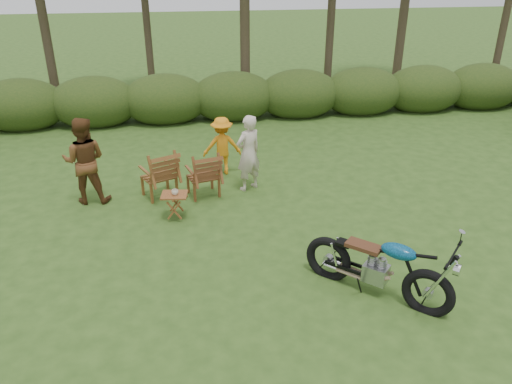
{
  "coord_description": "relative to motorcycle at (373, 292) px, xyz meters",
  "views": [
    {
      "loc": [
        -1.55,
        -5.52,
        4.5
      ],
      "look_at": [
        -0.41,
        1.88,
        0.9
      ],
      "focal_mm": 35.0,
      "sensor_mm": 36.0,
      "label": 1
    }
  ],
  "objects": [
    {
      "name": "ground",
      "position": [
        -1.06,
        -0.11,
        0.0
      ],
      "size": [
        80.0,
        80.0,
        0.0
      ],
      "primitive_type": "plane",
      "color": "#2B4717",
      "rests_on": "ground"
    },
    {
      "name": "motorcycle",
      "position": [
        0.0,
        0.0,
        0.0
      ],
      "size": [
        2.1,
        2.03,
        1.21
      ],
      "primitive_type": null,
      "rotation": [
        0.0,
        0.0,
        -0.75
      ],
      "color": "#0D78B5",
      "rests_on": "ground"
    },
    {
      "name": "lawn_chair_right",
      "position": [
        -2.27,
        3.66,
        0.0
      ],
      "size": [
        0.81,
        0.81,
        0.96
      ],
      "primitive_type": null,
      "rotation": [
        0.0,
        0.0,
        3.41
      ],
      "color": "brown",
      "rests_on": "ground"
    },
    {
      "name": "lawn_chair_left",
      "position": [
        -3.15,
        3.76,
        0.0
      ],
      "size": [
        0.92,
        0.92,
        1.01
      ],
      "primitive_type": null,
      "rotation": [
        0.0,
        0.0,
        3.58
      ],
      "color": "brown",
      "rests_on": "ground"
    },
    {
      "name": "side_table",
      "position": [
        -2.84,
        2.74,
        0.25
      ],
      "size": [
        0.54,
        0.47,
        0.5
      ],
      "primitive_type": null,
      "rotation": [
        0.0,
        0.0,
        -0.13
      ],
      "color": "brown",
      "rests_on": "ground"
    },
    {
      "name": "cup",
      "position": [
        -2.83,
        2.71,
        0.55
      ],
      "size": [
        0.16,
        0.16,
        0.1
      ],
      "primitive_type": "imported",
      "rotation": [
        0.0,
        0.0,
        0.37
      ],
      "color": "beige",
      "rests_on": "side_table"
    },
    {
      "name": "adult_a",
      "position": [
        -1.31,
        3.82,
        0.0
      ],
      "size": [
        0.7,
        0.63,
        1.61
      ],
      "primitive_type": "imported",
      "rotation": [
        0.0,
        0.0,
        3.68
      ],
      "color": "beige",
      "rests_on": "ground"
    },
    {
      "name": "adult_b",
      "position": [
        -4.54,
        3.74,
        0.0
      ],
      "size": [
        0.88,
        0.71,
        1.73
      ],
      "primitive_type": "imported",
      "rotation": [
        0.0,
        0.0,
        3.08
      ],
      "color": "brown",
      "rests_on": "ground"
    },
    {
      "name": "child",
      "position": [
        -1.78,
        4.73,
        0.0
      ],
      "size": [
        0.86,
        0.51,
        1.31
      ],
      "primitive_type": "imported",
      "rotation": [
        0.0,
        0.0,
        3.17
      ],
      "color": "orange",
      "rests_on": "ground"
    }
  ]
}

